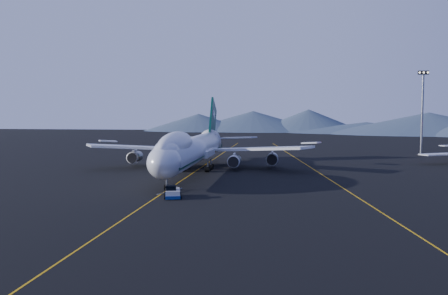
# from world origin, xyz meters

# --- Properties ---
(ground) EXTENTS (500.00, 500.00, 0.00)m
(ground) POSITION_xyz_m (0.00, 0.00, 0.00)
(ground) COLOR black
(ground) RESTS_ON ground
(taxiway_line_main) EXTENTS (0.25, 220.00, 0.01)m
(taxiway_line_main) POSITION_xyz_m (0.00, 0.00, 0.01)
(taxiway_line_main) COLOR #DE9C0D
(taxiway_line_main) RESTS_ON ground
(taxiway_line_side) EXTENTS (28.08, 198.09, 0.01)m
(taxiway_line_side) POSITION_xyz_m (30.00, 10.00, 0.01)
(taxiway_line_side) COLOR #DE9C0D
(taxiway_line_side) RESTS_ON ground
(boeing_747) EXTENTS (59.62, 72.43, 19.37)m
(boeing_747) POSITION_xyz_m (0.00, 0.03, 5.81)
(boeing_747) COLOR silver
(boeing_747) RESTS_ON ground
(pushback_tug) EXTENTS (3.95, 5.70, 2.27)m
(pushback_tug) POSITION_xyz_m (2.95, -34.08, 0.72)
(pushback_tug) COLOR silver
(pushback_tug) RESTS_ON ground
(floodlight_mast) EXTENTS (3.53, 2.65, 28.58)m
(floodlight_mast) POSITION_xyz_m (68.01, 56.46, 14.48)
(floodlight_mast) COLOR black
(floodlight_mast) RESTS_ON ground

